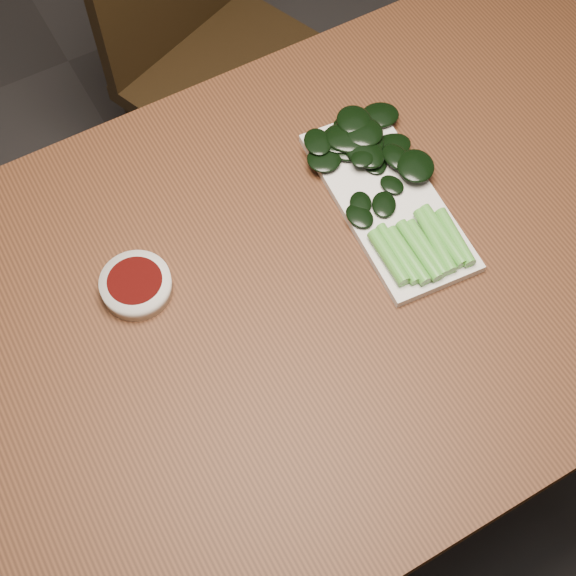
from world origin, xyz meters
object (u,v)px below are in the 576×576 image
Objects in this scene: chair_far at (216,48)px; gai_lan at (379,172)px; table at (299,305)px; serving_plate at (388,201)px; sauce_bowl at (136,285)px.

chair_far is 2.73× the size of gai_lan.
table is 0.20m from serving_plate.
sauce_bowl is at bearing 178.70° from gai_lan.
table is 0.76m from chair_far.
sauce_bowl is at bearing 172.87° from serving_plate.
serving_plate is at bearing 15.78° from table.
sauce_bowl is (-0.20, 0.10, 0.09)m from table.
gai_lan is at bearing -1.30° from sauce_bowl.
chair_far is 0.71m from serving_plate.
chair_far is at bearing 55.96° from sauce_bowl.
table is at bearing -127.74° from chair_far.
table is 14.29× the size of sauce_bowl.
serving_plate is 1.02× the size of gai_lan.
serving_plate is at bearing -7.13° from sauce_bowl.
gai_lan is (0.01, 0.04, 0.02)m from serving_plate.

